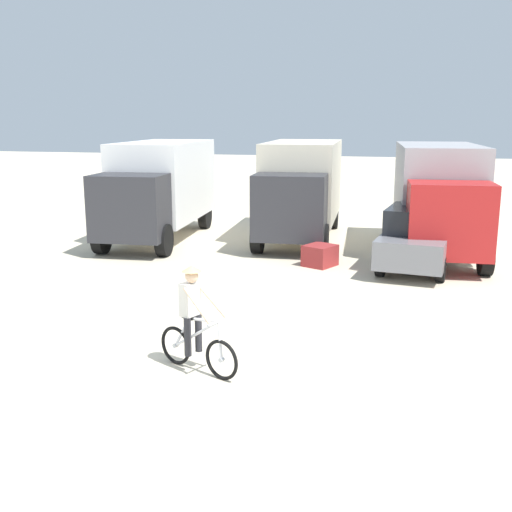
{
  "coord_description": "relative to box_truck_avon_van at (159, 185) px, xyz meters",
  "views": [
    {
      "loc": [
        3.34,
        -9.04,
        4.17
      ],
      "look_at": [
        0.02,
        4.2,
        1.1
      ],
      "focal_mm": 43.22,
      "sensor_mm": 36.0,
      "label": 1
    }
  ],
  "objects": [
    {
      "name": "supply_crate",
      "position": [
        6.05,
        -2.75,
        -1.57
      ],
      "size": [
        1.05,
        1.09,
        0.61
      ],
      "primitive_type": "cube",
      "rotation": [
        0.0,
        0.0,
        2.7
      ],
      "color": "#9E2D2D",
      "rests_on": "ground"
    },
    {
      "name": "ground_plane",
      "position": [
        5.12,
        -10.89,
        -1.87
      ],
      "size": [
        120.0,
        120.0,
        0.0
      ],
      "primitive_type": "plane",
      "color": "beige"
    },
    {
      "name": "box_truck_avon_van",
      "position": [
        0.0,
        0.0,
        0.0
      ],
      "size": [
        2.84,
        6.9,
        3.35
      ],
      "color": "white",
      "rests_on": "ground"
    },
    {
      "name": "sedan_parked",
      "position": [
        8.75,
        -2.39,
        -0.99
      ],
      "size": [
        2.3,
        4.4,
        1.76
      ],
      "color": "slate",
      "rests_on": "ground"
    },
    {
      "name": "cyclist_orange_shirt",
      "position": [
        5.11,
        -10.76,
        -1.03
      ],
      "size": [
        1.6,
        0.82,
        1.82
      ],
      "color": "black",
      "rests_on": "ground"
    },
    {
      "name": "box_truck_grey_hauler",
      "position": [
        9.33,
        -0.09,
        0.0
      ],
      "size": [
        2.84,
        6.9,
        3.35
      ],
      "color": "#9E9EA3",
      "rests_on": "ground"
    },
    {
      "name": "box_truck_cream_rv",
      "position": [
        4.76,
        1.26,
        0.0
      ],
      "size": [
        2.73,
        6.87,
        3.35
      ],
      "color": "beige",
      "rests_on": "ground"
    }
  ]
}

